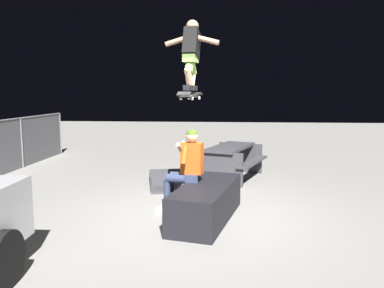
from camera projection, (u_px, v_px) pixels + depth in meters
name	position (u px, v px, depth m)	size (l,w,h in m)	color
ground_plane	(197.00, 215.00, 6.13)	(40.00, 40.00, 0.00)	gray
ledge_box_main	(207.00, 202.00, 5.90)	(1.95, 0.70, 0.55)	black
person_sitting_on_ledge	(185.00, 166.00, 6.13)	(0.59, 0.78, 1.39)	#2D3856
skateboard	(191.00, 95.00, 6.07)	(1.04, 0.34, 0.13)	black
skater_airborne	(191.00, 52.00, 6.04)	(0.63, 0.89, 1.12)	black
kicker_ramp	(168.00, 184.00, 8.05)	(1.42, 1.03, 0.33)	#38383D
picnic_table_back	(230.00, 157.00, 8.79)	(2.06, 1.84, 0.75)	#38383D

